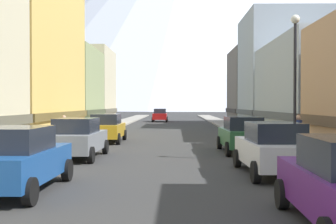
{
  "coord_description": "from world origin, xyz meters",
  "views": [
    {
      "loc": [
        0.5,
        -4.11,
        2.39
      ],
      "look_at": [
        -0.17,
        34.52,
        1.68
      ],
      "focal_mm": 45.95,
      "sensor_mm": 36.0,
      "label": 1
    }
  ],
  "objects_px": {
    "car_driving_0": "(160,115)",
    "streetlamp_right": "(295,65)",
    "car_left_2": "(107,128)",
    "potted_plant_1": "(15,145)",
    "car_right_1": "(273,148)",
    "potted_plant_0": "(30,137)",
    "car_right_2": "(242,134)",
    "pedestrian_2": "(298,135)",
    "car_left_1": "(78,138)",
    "pedestrian_0": "(64,129)",
    "car_left_0": "(17,159)"
  },
  "relations": [
    {
      "from": "car_left_0",
      "to": "car_right_1",
      "type": "xyz_separation_m",
      "value": [
        7.6,
        3.01,
        0.0
      ]
    },
    {
      "from": "car_left_2",
      "to": "streetlamp_right",
      "type": "height_order",
      "value": "streetlamp_right"
    },
    {
      "from": "potted_plant_1",
      "to": "pedestrian_0",
      "type": "distance_m",
      "value": 5.97
    },
    {
      "from": "car_left_2",
      "to": "pedestrian_0",
      "type": "height_order",
      "value": "car_left_2"
    },
    {
      "from": "car_left_2",
      "to": "pedestrian_2",
      "type": "relative_size",
      "value": 2.54
    },
    {
      "from": "car_left_2",
      "to": "pedestrian_2",
      "type": "distance_m",
      "value": 12.04
    },
    {
      "from": "potted_plant_1",
      "to": "pedestrian_0",
      "type": "height_order",
      "value": "pedestrian_0"
    },
    {
      "from": "streetlamp_right",
      "to": "pedestrian_2",
      "type": "bearing_deg",
      "value": 71.18
    },
    {
      "from": "car_left_0",
      "to": "potted_plant_0",
      "type": "bearing_deg",
      "value": 107.14
    },
    {
      "from": "car_left_0",
      "to": "potted_plant_0",
      "type": "relative_size",
      "value": 4.37
    },
    {
      "from": "car_right_1",
      "to": "car_left_2",
      "type": "bearing_deg",
      "value": 121.85
    },
    {
      "from": "car_left_0",
      "to": "potted_plant_0",
      "type": "height_order",
      "value": "car_left_0"
    },
    {
      "from": "car_right_1",
      "to": "potted_plant_0",
      "type": "bearing_deg",
      "value": 145.69
    },
    {
      "from": "car_left_1",
      "to": "car_right_2",
      "type": "xyz_separation_m",
      "value": [
        7.6,
        2.43,
        0.0
      ]
    },
    {
      "from": "potted_plant_1",
      "to": "potted_plant_0",
      "type": "bearing_deg",
      "value": 90.0
    },
    {
      "from": "car_left_0",
      "to": "car_left_2",
      "type": "relative_size",
      "value": 1.0
    },
    {
      "from": "pedestrian_2",
      "to": "streetlamp_right",
      "type": "distance_m",
      "value": 4.12
    },
    {
      "from": "potted_plant_0",
      "to": "streetlamp_right",
      "type": "height_order",
      "value": "streetlamp_right"
    },
    {
      "from": "car_left_2",
      "to": "car_right_1",
      "type": "relative_size",
      "value": 0.99
    },
    {
      "from": "car_left_0",
      "to": "potted_plant_0",
      "type": "distance_m",
      "value": 10.86
    },
    {
      "from": "potted_plant_1",
      "to": "pedestrian_2",
      "type": "height_order",
      "value": "pedestrian_2"
    },
    {
      "from": "car_left_0",
      "to": "car_right_2",
      "type": "xyz_separation_m",
      "value": [
        7.6,
        9.68,
        0.0
      ]
    },
    {
      "from": "car_left_1",
      "to": "pedestrian_0",
      "type": "xyz_separation_m",
      "value": [
        -2.45,
        7.07,
        -0.03
      ]
    },
    {
      "from": "potted_plant_0",
      "to": "pedestrian_0",
      "type": "bearing_deg",
      "value": 79.24
    },
    {
      "from": "car_driving_0",
      "to": "streetlamp_right",
      "type": "height_order",
      "value": "streetlamp_right"
    },
    {
      "from": "car_left_1",
      "to": "car_right_2",
      "type": "distance_m",
      "value": 7.98
    },
    {
      "from": "pedestrian_0",
      "to": "pedestrian_2",
      "type": "height_order",
      "value": "pedestrian_2"
    },
    {
      "from": "car_right_2",
      "to": "streetlamp_right",
      "type": "height_order",
      "value": "streetlamp_right"
    },
    {
      "from": "car_right_1",
      "to": "potted_plant_0",
      "type": "height_order",
      "value": "car_right_1"
    },
    {
      "from": "pedestrian_2",
      "to": "pedestrian_0",
      "type": "bearing_deg",
      "value": 155.43
    },
    {
      "from": "pedestrian_2",
      "to": "potted_plant_0",
      "type": "bearing_deg",
      "value": 172.41
    },
    {
      "from": "car_left_0",
      "to": "pedestrian_2",
      "type": "distance_m",
      "value": 13.23
    },
    {
      "from": "car_right_2",
      "to": "potted_plant_1",
      "type": "xyz_separation_m",
      "value": [
        -10.8,
        -1.27,
        -0.41
      ]
    },
    {
      "from": "car_driving_0",
      "to": "potted_plant_0",
      "type": "distance_m",
      "value": 36.68
    },
    {
      "from": "car_left_2",
      "to": "car_right_1",
      "type": "height_order",
      "value": "same"
    },
    {
      "from": "car_right_1",
      "to": "potted_plant_0",
      "type": "xyz_separation_m",
      "value": [
        -10.8,
        7.37,
        -0.22
      ]
    },
    {
      "from": "car_left_2",
      "to": "potted_plant_1",
      "type": "height_order",
      "value": "car_left_2"
    },
    {
      "from": "car_driving_0",
      "to": "pedestrian_2",
      "type": "xyz_separation_m",
      "value": [
        7.85,
        -38.05,
        0.06
      ]
    },
    {
      "from": "car_driving_0",
      "to": "potted_plant_0",
      "type": "relative_size",
      "value": 4.35
    },
    {
      "from": "car_left_1",
      "to": "pedestrian_2",
      "type": "height_order",
      "value": "pedestrian_2"
    },
    {
      "from": "car_right_2",
      "to": "car_right_1",
      "type": "bearing_deg",
      "value": -90.0
    },
    {
      "from": "potted_plant_1",
      "to": "pedestrian_2",
      "type": "xyz_separation_m",
      "value": [
        13.25,
        0.2,
        0.46
      ]
    },
    {
      "from": "car_right_2",
      "to": "pedestrian_0",
      "type": "xyz_separation_m",
      "value": [
        -10.05,
        4.65,
        -0.03
      ]
    },
    {
      "from": "car_left_1",
      "to": "potted_plant_0",
      "type": "bearing_deg",
      "value": 135.66
    },
    {
      "from": "car_left_0",
      "to": "potted_plant_0",
      "type": "xyz_separation_m",
      "value": [
        -3.2,
        10.38,
        -0.22
      ]
    },
    {
      "from": "car_driving_0",
      "to": "car_left_2",
      "type": "bearing_deg",
      "value": -94.01
    },
    {
      "from": "car_left_2",
      "to": "potted_plant_1",
      "type": "relative_size",
      "value": 6.11
    },
    {
      "from": "car_right_2",
      "to": "streetlamp_right",
      "type": "bearing_deg",
      "value": -67.33
    },
    {
      "from": "car_right_1",
      "to": "potted_plant_1",
      "type": "height_order",
      "value": "car_right_1"
    },
    {
      "from": "car_left_2",
      "to": "car_right_2",
      "type": "relative_size",
      "value": 0.99
    }
  ]
}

